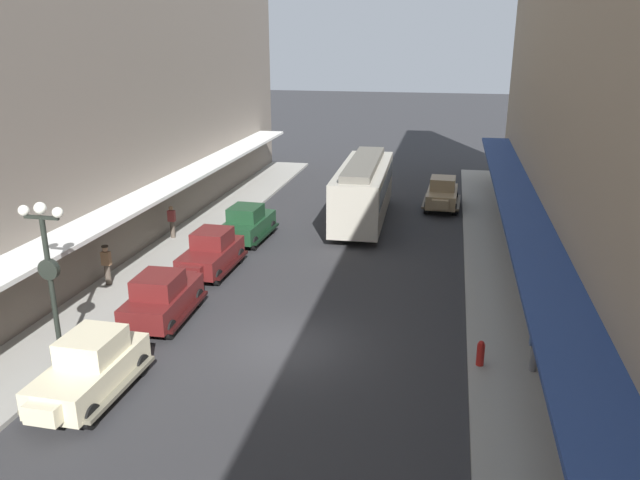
# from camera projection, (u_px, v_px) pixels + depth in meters

# --- Properties ---
(ground_plane) EXTENTS (200.00, 200.00, 0.00)m
(ground_plane) POSITION_uv_depth(u_px,v_px,m) (283.00, 346.00, 20.65)
(ground_plane) COLOR #2D2D30
(sidewalk_left) EXTENTS (3.00, 60.00, 0.15)m
(sidewalk_left) POSITION_uv_depth(u_px,v_px,m) (80.00, 324.00, 22.09)
(sidewalk_left) COLOR #99968E
(sidewalk_left) RESTS_ON ground
(sidewalk_right) EXTENTS (3.00, 60.00, 0.15)m
(sidewalk_right) POSITION_uv_depth(u_px,v_px,m) (517.00, 368.00, 19.17)
(sidewalk_right) COLOR #99968E
(sidewalk_right) RESTS_ON ground
(parked_car_0) EXTENTS (2.29, 4.31, 1.84)m
(parked_car_0) POSITION_uv_depth(u_px,v_px,m) (162.00, 296.00, 22.27)
(parked_car_0) COLOR #591919
(parked_car_0) RESTS_ON ground
(parked_car_1) EXTENTS (2.18, 4.27, 1.84)m
(parked_car_1) POSITION_uv_depth(u_px,v_px,m) (211.00, 251.00, 26.90)
(parked_car_1) COLOR #591919
(parked_car_1) RESTS_ON ground
(parked_car_2) EXTENTS (2.19, 4.28, 1.84)m
(parked_car_2) POSITION_uv_depth(u_px,v_px,m) (90.00, 366.00, 17.53)
(parked_car_2) COLOR beige
(parked_car_2) RESTS_ON ground
(parked_car_3) EXTENTS (2.27, 4.31, 1.84)m
(parked_car_3) POSITION_uv_depth(u_px,v_px,m) (248.00, 222.00, 31.08)
(parked_car_3) COLOR #193D23
(parked_car_3) RESTS_ON ground
(parked_car_4) EXTENTS (2.24, 4.30, 1.84)m
(parked_car_4) POSITION_uv_depth(u_px,v_px,m) (442.00, 193.00, 36.94)
(parked_car_4) COLOR #997F5B
(parked_car_4) RESTS_ON ground
(streetcar) EXTENTS (2.78, 9.67, 3.46)m
(streetcar) POSITION_uv_depth(u_px,v_px,m) (363.00, 188.00, 34.00)
(streetcar) COLOR #ADA899
(streetcar) RESTS_ON ground
(lamp_post_with_clock) EXTENTS (1.42, 0.44, 5.16)m
(lamp_post_with_clock) POSITION_uv_depth(u_px,v_px,m) (50.00, 278.00, 18.47)
(lamp_post_with_clock) COLOR black
(lamp_post_with_clock) RESTS_ON sidewalk_left
(fire_hydrant) EXTENTS (0.24, 0.24, 0.82)m
(fire_hydrant) POSITION_uv_depth(u_px,v_px,m) (481.00, 353.00, 19.07)
(fire_hydrant) COLOR #B21E19
(fire_hydrant) RESTS_ON sidewalk_right
(pedestrian_0) EXTENTS (0.36, 0.28, 1.67)m
(pedestrian_0) POSITION_uv_depth(u_px,v_px,m) (107.00, 265.00, 25.15)
(pedestrian_0) COLOR #4C4238
(pedestrian_0) RESTS_ON sidewalk_left
(pedestrian_1) EXTENTS (0.36, 0.24, 1.64)m
(pedestrian_1) POSITION_uv_depth(u_px,v_px,m) (535.00, 345.00, 18.64)
(pedestrian_1) COLOR slate
(pedestrian_1) RESTS_ON sidewalk_right
(pedestrian_2) EXTENTS (0.36, 0.24, 1.64)m
(pedestrian_2) POSITION_uv_depth(u_px,v_px,m) (172.00, 221.00, 31.09)
(pedestrian_2) COLOR #4C4238
(pedestrian_2) RESTS_ON sidewalk_left
(pedestrian_3) EXTENTS (0.36, 0.24, 1.64)m
(pedestrian_3) POSITION_uv_depth(u_px,v_px,m) (507.00, 210.00, 33.16)
(pedestrian_3) COLOR slate
(pedestrian_3) RESTS_ON sidewalk_right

